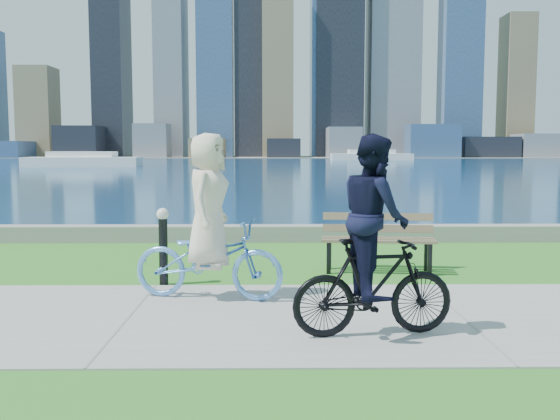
# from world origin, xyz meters

# --- Properties ---
(ground) EXTENTS (320.00, 320.00, 0.00)m
(ground) POSITION_xyz_m (0.00, 0.00, 0.00)
(ground) COLOR #266A1C
(ground) RESTS_ON ground
(concrete_path) EXTENTS (80.00, 3.50, 0.02)m
(concrete_path) POSITION_xyz_m (0.00, 0.00, 0.01)
(concrete_path) COLOR gray
(concrete_path) RESTS_ON ground
(seawall) EXTENTS (90.00, 0.50, 0.35)m
(seawall) POSITION_xyz_m (0.00, 6.20, 0.17)
(seawall) COLOR slate
(seawall) RESTS_ON ground
(bay_water) EXTENTS (320.00, 131.00, 0.01)m
(bay_water) POSITION_xyz_m (0.00, 72.00, 0.00)
(bay_water) COLOR navy
(bay_water) RESTS_ON ground
(far_shore) EXTENTS (320.00, 30.00, 0.12)m
(far_shore) POSITION_xyz_m (0.00, 130.00, 0.06)
(far_shore) COLOR gray
(far_shore) RESTS_ON ground
(city_skyline) EXTENTS (171.89, 22.84, 76.00)m
(city_skyline) POSITION_xyz_m (3.22, 130.05, 21.95)
(city_skyline) COLOR black
(city_skyline) RESTS_ON ground
(ferry_near) EXTENTS (12.29, 3.51, 1.67)m
(ferry_near) POSITION_xyz_m (-22.85, 60.33, 0.69)
(ferry_near) COLOR white
(ferry_near) RESTS_ON ground
(ferry_far) EXTENTS (13.14, 3.75, 1.78)m
(ferry_far) POSITION_xyz_m (13.81, 94.63, 0.74)
(ferry_far) COLOR white
(ferry_far) RESTS_ON ground
(park_bench) EXTENTS (1.90, 0.83, 0.95)m
(park_bench) POSITION_xyz_m (-0.53, 2.87, 0.58)
(park_bench) COLOR black
(park_bench) RESTS_ON ground
(bollard_lamp) EXTENTS (0.19, 0.19, 1.16)m
(bollard_lamp) POSITION_xyz_m (-3.90, 1.86, 0.66)
(bollard_lamp) COLOR black
(bollard_lamp) RESTS_ON ground
(cyclist_woman) EXTENTS (1.11, 2.15, 2.22)m
(cyclist_woman) POSITION_xyz_m (-3.13, 0.93, 0.84)
(cyclist_woman) COLOR #609FE9
(cyclist_woman) RESTS_ON ground
(cyclist_man) EXTENTS (0.76, 1.82, 2.17)m
(cyclist_man) POSITION_xyz_m (-1.19, -0.76, 0.93)
(cyclist_man) COLOR black
(cyclist_man) RESTS_ON ground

